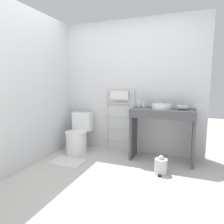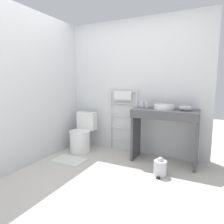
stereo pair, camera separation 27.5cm
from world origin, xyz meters
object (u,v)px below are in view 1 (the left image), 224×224
(toilet, at_px, (78,136))
(cup_near_wall, at_px, (139,104))
(cup_near_edge, at_px, (144,104))
(towel_radiator, at_px, (120,108))
(sink_basin, at_px, (162,106))
(trash_bin, at_px, (161,166))
(hair_dryer, at_px, (183,107))

(toilet, relative_size, cup_near_wall, 7.13)
(cup_near_edge, bearing_deg, towel_radiator, 167.71)
(toilet, bearing_deg, towel_radiator, 24.82)
(sink_basin, distance_m, cup_near_wall, 0.44)
(toilet, bearing_deg, cup_near_wall, 13.59)
(cup_near_wall, bearing_deg, toilet, -166.41)
(towel_radiator, bearing_deg, toilet, -155.18)
(towel_radiator, relative_size, cup_near_edge, 12.24)
(toilet, relative_size, cup_near_edge, 7.61)
(toilet, relative_size, trash_bin, 2.68)
(cup_near_edge, distance_m, trash_bin, 1.11)
(sink_basin, bearing_deg, towel_radiator, 164.91)
(toilet, bearing_deg, sink_basin, 4.37)
(cup_near_wall, xyz_separation_m, trash_bin, (0.49, -0.67, -0.82))
(cup_near_edge, bearing_deg, sink_basin, -19.17)
(toilet, distance_m, cup_near_wall, 1.31)
(cup_near_edge, xyz_separation_m, hair_dryer, (0.66, -0.13, -0.01))
(toilet, height_order, towel_radiator, towel_radiator)
(cup_near_edge, relative_size, hair_dryer, 0.45)
(cup_near_edge, distance_m, hair_dryer, 0.67)
(towel_radiator, height_order, hair_dryer, towel_radiator)
(sink_basin, height_order, trash_bin, sink_basin)
(hair_dryer, bearing_deg, sink_basin, 176.19)
(sink_basin, distance_m, cup_near_edge, 0.34)
(towel_radiator, bearing_deg, trash_bin, -39.64)
(cup_near_edge, bearing_deg, cup_near_wall, 155.79)
(toilet, distance_m, towel_radiator, 0.96)
(cup_near_wall, bearing_deg, trash_bin, -53.67)
(trash_bin, bearing_deg, sink_basin, 98.71)
(toilet, relative_size, sink_basin, 2.32)
(trash_bin, bearing_deg, towel_radiator, 140.36)
(sink_basin, height_order, hair_dryer, sink_basin)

